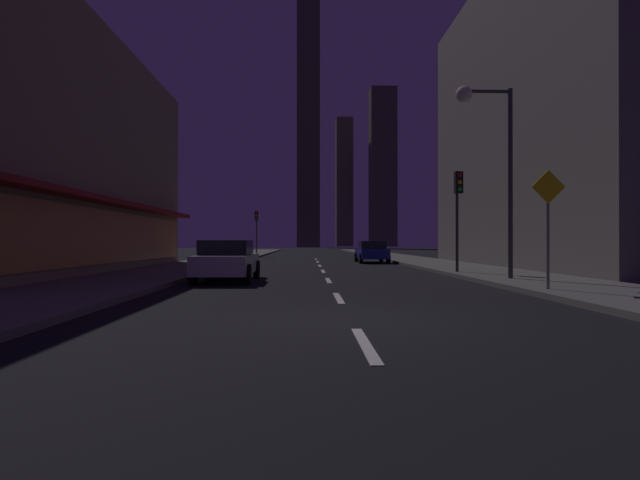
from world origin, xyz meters
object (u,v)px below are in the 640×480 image
pedestrian_crossing_sign (548,218)px  car_parked_near (227,260)px  fire_hydrant_far_left (212,259)px  traffic_light_near_right (458,199)px  traffic_light_far_left (256,223)px  car_parked_far (372,252)px  street_lamp_right (487,135)px

pedestrian_crossing_sign → car_parked_near: bearing=153.8°
fire_hydrant_far_left → pedestrian_crossing_sign: (11.50, -13.43, 1.56)m
traffic_light_near_right → traffic_light_far_left: (-11.00, 25.13, 0.00)m
car_parked_far → fire_hydrant_far_left: 11.04m
car_parked_near → car_parked_far: bearing=63.6°
traffic_light_near_right → pedestrian_crossing_sign: bearing=-89.2°
fire_hydrant_far_left → street_lamp_right: (11.28, -9.80, 4.61)m
car_parked_far → street_lamp_right: (1.78, -15.42, 4.33)m
car_parked_near → fire_hydrant_far_left: 9.21m
fire_hydrant_far_left → traffic_light_near_right: size_ratio=0.16×
fire_hydrant_far_left → pedestrian_crossing_sign: size_ratio=0.21×
car_parked_near → car_parked_far: 16.22m
car_parked_near → car_parked_far: (7.20, 14.53, 0.00)m
fire_hydrant_far_left → traffic_light_far_left: traffic_light_far_left is taller
car_parked_near → street_lamp_right: 10.01m
traffic_light_far_left → street_lamp_right: (10.88, -28.50, 1.87)m
fire_hydrant_far_left → pedestrian_crossing_sign: 17.75m
car_parked_far → fire_hydrant_far_left: bearing=-149.4°
car_parked_near → traffic_light_far_left: 27.78m
car_parked_far → traffic_light_near_right: traffic_light_near_right is taller
car_parked_near → traffic_light_near_right: 9.74m
traffic_light_far_left → car_parked_near: bearing=-86.1°
car_parked_near → traffic_light_near_right: traffic_light_near_right is taller
traffic_light_far_left → pedestrian_crossing_sign: bearing=-70.9°
fire_hydrant_far_left → traffic_light_far_left: (0.40, 18.70, 2.74)m
street_lamp_right → pedestrian_crossing_sign: 4.74m
traffic_light_near_right → street_lamp_right: bearing=-92.0°
pedestrian_crossing_sign → traffic_light_far_left: bearing=109.1°
street_lamp_right → car_parked_far: bearing=96.6°
car_parked_near → street_lamp_right: size_ratio=0.64×
street_lamp_right → pedestrian_crossing_sign: size_ratio=2.09×
traffic_light_near_right → fire_hydrant_far_left: bearing=150.6°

